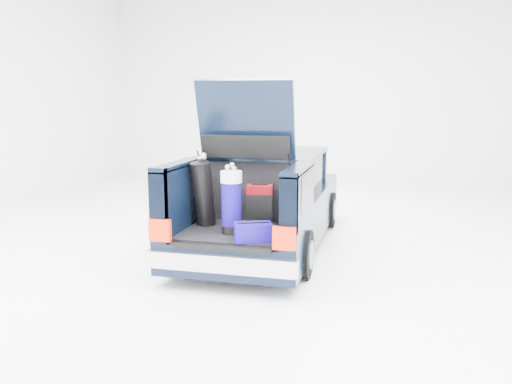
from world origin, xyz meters
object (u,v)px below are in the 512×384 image
(black_golf_bag, at_px, (203,193))
(blue_duffel, at_px, (253,232))
(blue_golf_bag, at_px, (231,202))
(car, at_px, (266,201))
(red_suitcase, at_px, (259,205))

(black_golf_bag, xyz_separation_m, blue_duffel, (0.82, -0.59, -0.32))
(blue_golf_bag, relative_size, blue_duffel, 1.73)
(car, distance_m, blue_golf_bag, 1.76)
(black_golf_bag, bearing_deg, red_suitcase, 37.68)
(red_suitcase, distance_m, blue_golf_bag, 0.59)
(red_suitcase, bearing_deg, black_golf_bag, -172.88)
(car, relative_size, blue_duffel, 9.19)
(car, xyz_separation_m, black_golf_bag, (-0.50, -1.42, 0.35))
(red_suitcase, distance_m, black_golf_bag, 0.75)
(blue_duffel, bearing_deg, red_suitcase, 77.21)
(red_suitcase, distance_m, blue_duffel, 0.84)
(car, height_order, red_suitcase, car)
(blue_golf_bag, distance_m, blue_duffel, 0.53)
(blue_golf_bag, bearing_deg, car, 85.97)
(car, xyz_separation_m, blue_duffel, (0.32, -2.01, 0.03))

